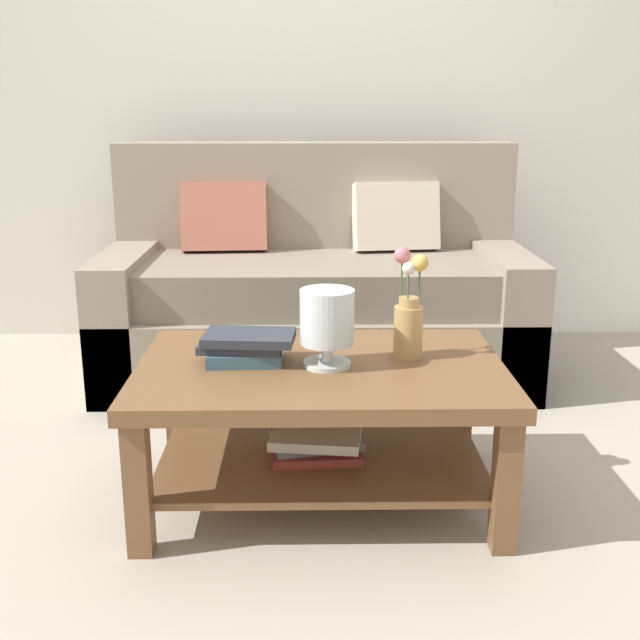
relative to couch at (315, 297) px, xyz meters
The scene contains 7 objects.
ground_plane 1.03m from the couch, 93.97° to the right, with size 10.00×10.00×0.00m, color #ADA393.
back_wall 1.21m from the couch, 95.53° to the left, with size 6.40×0.12×2.70m, color beige.
couch is the anchor object (origin of this frame).
coffee_table 1.25m from the couch, 89.80° to the right, with size 1.14×0.76×0.46m.
book_stack_main 1.26m from the couch, 100.59° to the right, with size 0.31×0.20×0.09m.
glass_hurricane_vase 1.29m from the couch, 88.90° to the right, with size 0.17×0.17×0.24m.
flower_pitcher 1.24m from the couch, 76.57° to the right, with size 0.11×0.10×0.35m.
Camera 1 is at (0.04, -2.58, 1.23)m, focal length 43.60 mm.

